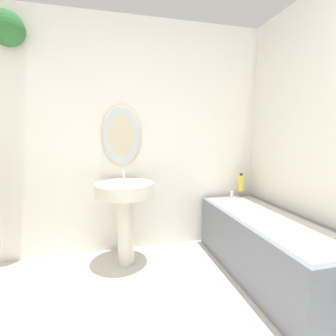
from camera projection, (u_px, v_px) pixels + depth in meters
name	position (u px, v px, depth m)	size (l,w,h in m)	color
wall_back	(123.00, 133.00, 2.51)	(2.99, 0.29, 2.40)	silver
pedestal_sink	(125.00, 202.00, 2.27)	(0.54, 0.54, 0.89)	beige
bathtub	(268.00, 246.00, 2.10)	(0.61, 1.53, 0.61)	slate
shampoo_bottle	(241.00, 183.00, 2.74)	(0.06, 0.06, 0.20)	gold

